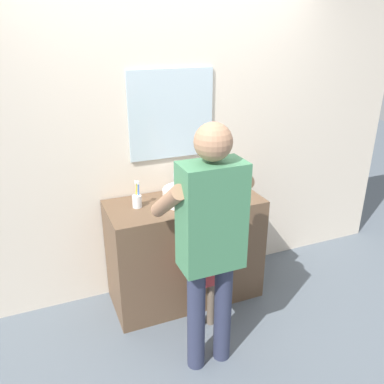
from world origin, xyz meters
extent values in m
plane|color=slate|center=(0.00, 0.00, 0.00)|extent=(14.00, 14.00, 0.00)
cube|color=beige|center=(0.00, 0.62, 1.35)|extent=(4.40, 0.08, 2.70)
cube|color=silver|center=(0.00, 0.57, 1.51)|extent=(0.69, 0.02, 0.69)
cube|color=brown|center=(0.00, 0.30, 0.44)|extent=(1.22, 0.54, 0.88)
cylinder|color=white|center=(0.00, 0.28, 0.94)|extent=(0.35, 0.35, 0.11)
cylinder|color=silver|center=(0.00, 0.28, 0.94)|extent=(0.29, 0.29, 0.09)
cylinder|color=#B7BABF|center=(0.00, 0.51, 0.97)|extent=(0.03, 0.03, 0.18)
cylinder|color=#B7BABF|center=(0.00, 0.45, 1.05)|extent=(0.02, 0.12, 0.02)
cylinder|color=#B7BABF|center=(-0.07, 0.51, 0.91)|extent=(0.04, 0.04, 0.05)
cylinder|color=#B7BABF|center=(0.07, 0.51, 0.91)|extent=(0.04, 0.04, 0.05)
cylinder|color=silver|center=(-0.37, 0.33, 0.93)|extent=(0.07, 0.07, 0.09)
cylinder|color=yellow|center=(-0.37, 0.35, 0.98)|extent=(0.03, 0.01, 0.17)
cube|color=white|center=(-0.37, 0.35, 1.08)|extent=(0.01, 0.02, 0.02)
cylinder|color=blue|center=(-0.36, 0.34, 0.98)|extent=(0.01, 0.02, 0.17)
cube|color=white|center=(-0.36, 0.34, 1.08)|extent=(0.01, 0.02, 0.02)
cylinder|color=#66B2D1|center=(0.35, 0.30, 0.95)|extent=(0.06, 0.06, 0.13)
cylinder|color=#2D2D2D|center=(0.35, 0.30, 1.03)|extent=(0.02, 0.02, 0.04)
cylinder|color=#6B5B4C|center=(-0.05, -0.11, 0.19)|extent=(0.06, 0.06, 0.39)
cylinder|color=#6B5B4C|center=(0.05, -0.11, 0.19)|extent=(0.06, 0.06, 0.39)
cube|color=#B7383D|center=(0.00, -0.11, 0.56)|extent=(0.19, 0.11, 0.34)
sphere|color=#D8A884|center=(0.00, -0.11, 0.79)|extent=(0.11, 0.11, 0.11)
cylinder|color=#D8A884|center=(-0.11, -0.02, 0.58)|extent=(0.05, 0.23, 0.18)
cylinder|color=#D8A884|center=(0.11, -0.02, 0.58)|extent=(0.05, 0.23, 0.18)
cylinder|color=#2D334C|center=(-0.22, -0.44, 0.39)|extent=(0.12, 0.12, 0.77)
cylinder|color=#2D334C|center=(-0.02, -0.44, 0.39)|extent=(0.12, 0.12, 0.77)
cube|color=#427F56|center=(-0.12, -0.44, 1.11)|extent=(0.39, 0.22, 0.67)
sphere|color=#A87A5B|center=(-0.12, -0.44, 1.57)|extent=(0.22, 0.22, 0.22)
cylinder|color=#A87A5B|center=(-0.33, -0.26, 1.17)|extent=(0.09, 0.47, 0.37)
cylinder|color=#A87A5B|center=(0.09, -0.26, 1.17)|extent=(0.09, 0.47, 0.37)
cylinder|color=blue|center=(0.09, -0.09, 0.99)|extent=(0.01, 0.14, 0.03)
cube|color=white|center=(0.09, -0.01, 1.00)|extent=(0.01, 0.02, 0.02)
camera|label=1|loc=(-1.04, -2.36, 2.15)|focal=37.41mm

